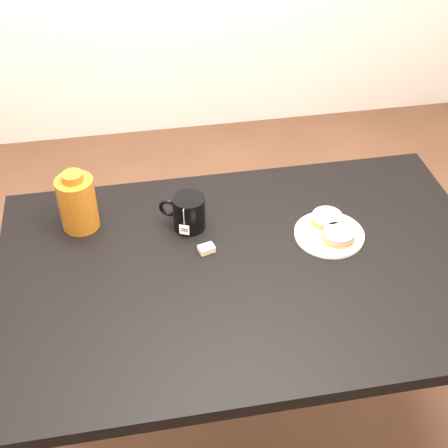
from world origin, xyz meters
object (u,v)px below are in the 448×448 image
(bagel_package, at_px, (77,202))
(teabag_pouch, at_px, (206,249))
(mug, at_px, (188,212))
(table, at_px, (247,286))
(bagel_front, at_px, (339,235))
(bagel_back, at_px, (327,218))
(plate, at_px, (329,234))

(bagel_package, bearing_deg, teabag_pouch, -27.20)
(bagel_package, bearing_deg, mug, -11.16)
(table, height_order, bagel_front, bagel_front)
(mug, bearing_deg, bagel_front, 4.64)
(bagel_back, height_order, bagel_package, bagel_package)
(plate, bearing_deg, mug, 163.86)
(plate, bearing_deg, table, -163.00)
(bagel_package, bearing_deg, bagel_front, -15.76)
(table, distance_m, teabag_pouch, 0.16)
(mug, relative_size, bagel_package, 0.80)
(mug, bearing_deg, table, -30.62)
(bagel_back, bearing_deg, mug, 170.88)
(bagel_back, distance_m, bagel_package, 0.74)
(bagel_back, distance_m, bagel_front, 0.08)
(bagel_front, relative_size, mug, 0.88)
(plate, xyz_separation_m, mug, (-0.40, 0.12, 0.05))
(table, distance_m, bagel_front, 0.30)
(bagel_front, bearing_deg, table, -169.68)
(bagel_back, bearing_deg, teabag_pouch, -171.94)
(bagel_back, xyz_separation_m, bagel_package, (-0.73, 0.13, 0.06))
(mug, distance_m, bagel_package, 0.33)
(bagel_package, bearing_deg, plate, -13.96)
(table, height_order, plate, plate)
(plate, distance_m, bagel_back, 0.05)
(teabag_pouch, bearing_deg, plate, 0.36)
(bagel_front, height_order, mug, mug)
(mug, xyz_separation_m, bagel_package, (-0.32, 0.06, 0.03))
(plate, relative_size, bagel_back, 1.98)
(bagel_back, height_order, teabag_pouch, bagel_back)
(teabag_pouch, relative_size, bagel_package, 0.24)
(table, bearing_deg, teabag_pouch, 143.70)
(bagel_front, relative_size, bagel_package, 0.70)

